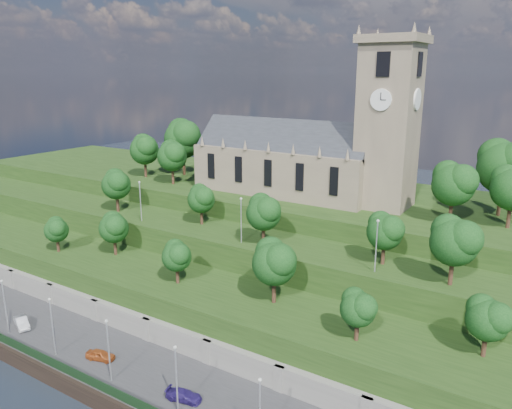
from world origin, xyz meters
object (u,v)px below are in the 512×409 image
Objects in this scene: car_right at (184,395)px; car_middle at (22,322)px; car_left at (100,355)px; church at (310,153)px.

car_middle is at bearing 76.64° from car_right.
car_left is 0.91× the size of car_right.
church reaches higher than car_right.
car_right is (13.68, -0.47, -0.04)m from car_left.
church is 46.68m from car_right.
car_middle is (-22.63, -41.62, -19.85)m from church.
car_right is (6.50, -41.70, -19.94)m from church.
church is 51.37m from car_middle.
car_middle is 29.13m from car_right.
church is at bearing -6.37° from car_middle.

